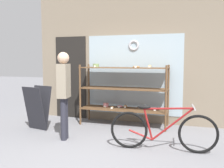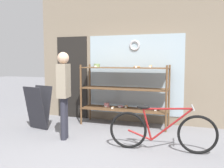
{
  "view_description": "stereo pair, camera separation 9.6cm",
  "coord_description": "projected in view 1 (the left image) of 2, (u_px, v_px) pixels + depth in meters",
  "views": [
    {
      "loc": [
        1.53,
        -3.58,
        1.51
      ],
      "look_at": [
        0.03,
        1.1,
        1.03
      ],
      "focal_mm": 40.0,
      "sensor_mm": 36.0,
      "label": 1
    },
    {
      "loc": [
        1.62,
        -3.55,
        1.51
      ],
      "look_at": [
        0.03,
        1.1,
        1.03
      ],
      "focal_mm": 40.0,
      "sensor_mm": 36.0,
      "label": 2
    }
  ],
  "objects": [
    {
      "name": "storefront_facade",
      "position": [
        125.0,
        49.0,
        6.04
      ],
      "size": [
        4.65,
        0.13,
        3.65
      ],
      "color": "gray",
      "rests_on": "ground_plane"
    },
    {
      "name": "bicycle",
      "position": [
        162.0,
        130.0,
        4.13
      ],
      "size": [
        1.76,
        0.46,
        0.77
      ],
      "rotation": [
        0.0,
        0.0,
        0.09
      ],
      "color": "black",
      "rests_on": "ground_plane"
    },
    {
      "name": "ground_plane",
      "position": [
        89.0,
        154.0,
        4.01
      ],
      "size": [
        30.0,
        30.0,
        0.0
      ],
      "primitive_type": "plane",
      "color": "gray"
    },
    {
      "name": "pedestrian",
      "position": [
        64.0,
        89.0,
        4.67
      ],
      "size": [
        0.24,
        0.35,
        1.65
      ],
      "rotation": [
        0.0,
        0.0,
        1.76
      ],
      "color": "#282833",
      "rests_on": "ground_plane"
    },
    {
      "name": "display_case",
      "position": [
        123.0,
        89.0,
        5.72
      ],
      "size": [
        2.0,
        0.56,
        1.42
      ],
      "color": "brown",
      "rests_on": "ground_plane"
    },
    {
      "name": "sandwich_board",
      "position": [
        37.0,
        108.0,
        5.41
      ],
      "size": [
        0.57,
        0.48,
        0.93
      ],
      "rotation": [
        0.0,
        0.0,
        -0.21
      ],
      "color": "#232328",
      "rests_on": "ground_plane"
    }
  ]
}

